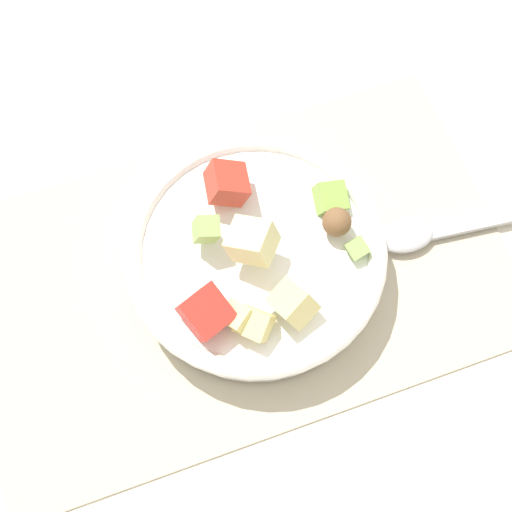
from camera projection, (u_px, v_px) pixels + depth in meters
The scene contains 4 objects.
ground_plane at pixel (238, 276), 0.74m from camera, with size 2.40×2.40×0.00m, color silver.
placemat at pixel (238, 275), 0.74m from camera, with size 0.51×0.31×0.01m, color #BCB299.
salad_bowl at pixel (256, 259), 0.70m from camera, with size 0.24×0.24×0.10m.
serving_spoon at pixel (458, 225), 0.75m from camera, with size 0.24×0.05×0.01m.
Camera 1 is at (0.07, 0.25, 0.69)m, focal length 53.75 mm.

